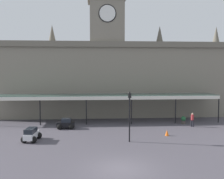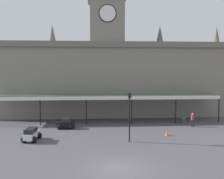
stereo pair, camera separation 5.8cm
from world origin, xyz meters
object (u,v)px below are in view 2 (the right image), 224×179
car_white_estate (31,135)px  car_black_sedan (66,124)px  planter_forecourt_centre (184,120)px  victorian_lamppost (129,111)px  pedestrian_near_entrance (192,119)px  traffic_cone (167,133)px

car_white_estate → car_black_sedan: 5.61m
car_white_estate → planter_forecourt_centre: car_white_estate is taller
car_white_estate → victorian_lamppost: 9.79m
pedestrian_near_entrance → car_white_estate: bearing=-164.8°
traffic_cone → car_black_sedan: bearing=160.3°
planter_forecourt_centre → car_white_estate: bearing=-159.4°
planter_forecourt_centre → victorian_lamppost: bearing=-136.6°
car_black_sedan → pedestrian_near_entrance: size_ratio=1.23×
pedestrian_near_entrance → victorian_lamppost: 10.47m
car_black_sedan → planter_forecourt_centre: bearing=6.4°
victorian_lamppost → car_black_sedan: bearing=138.7°
car_black_sedan → planter_forecourt_centre: 14.70m
car_white_estate → traffic_cone: 13.69m
planter_forecourt_centre → traffic_cone: bearing=-123.9°
car_white_estate → car_black_sedan: (2.76, 4.88, -0.06)m
car_white_estate → planter_forecourt_centre: bearing=20.6°
victorian_lamppost → planter_forecourt_centre: victorian_lamppost is taller
traffic_cone → planter_forecourt_centre: planter_forecourt_centre is taller
pedestrian_near_entrance → planter_forecourt_centre: (-0.50, 1.65, -0.42)m
car_black_sedan → victorian_lamppost: victorian_lamppost is taller
car_white_estate → pedestrian_near_entrance: 18.52m
traffic_cone → pedestrian_near_entrance: bearing=42.6°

